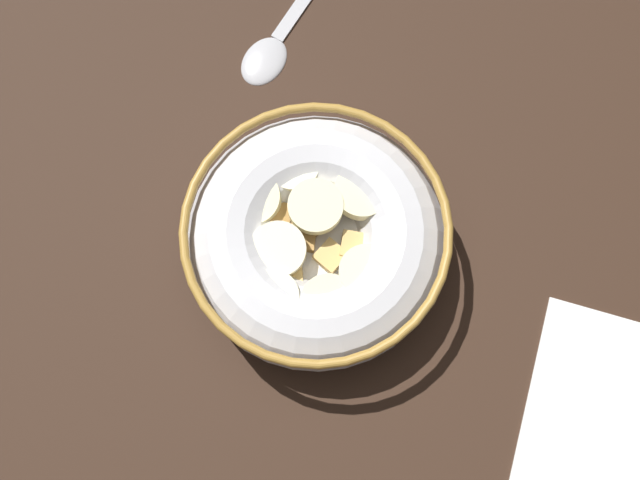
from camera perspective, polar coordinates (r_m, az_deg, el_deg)
name	(u,v)px	position (r cm, az deg, el deg)	size (l,w,h in cm)	color
ground_plane	(320,253)	(53.22, 0.00, -1.01)	(105.52, 105.52, 2.00)	#332116
cereal_bowl	(320,239)	(49.12, -0.02, 0.05)	(17.30, 17.30, 5.90)	silver
spoon	(280,41)	(57.71, -3.09, 14.97)	(12.90, 9.30, 0.80)	#B7B7BC
folded_napkin	(593,414)	(53.95, 20.17, -12.39)	(13.94, 8.37, 0.30)	white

